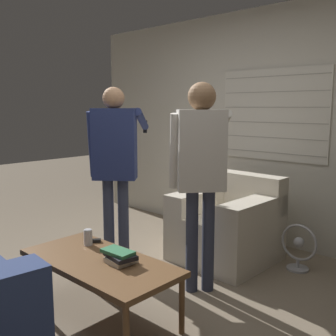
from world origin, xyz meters
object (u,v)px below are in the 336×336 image
at_px(armchair_beige, 228,225).
at_px(coffee_table, 99,265).
at_px(book_stack, 120,256).
at_px(person_left_standing, 115,156).
at_px(person_right_standing, 201,162).
at_px(soda_can, 88,237).
at_px(spare_remote, 93,241).
at_px(floor_fan, 299,247).

distance_m(armchair_beige, coffee_table, 1.55).
xyz_separation_m(armchair_beige, book_stack, (0.12, -1.49, 0.14)).
relative_size(armchair_beige, coffee_table, 0.73).
relative_size(person_left_standing, person_right_standing, 0.99).
bearing_deg(soda_can, person_right_standing, 52.08).
xyz_separation_m(coffee_table, spare_remote, (-0.33, 0.19, 0.05)).
bearing_deg(spare_remote, person_right_standing, 87.51).
height_order(soda_can, floor_fan, soda_can).
bearing_deg(coffee_table, soda_can, 157.23).
bearing_deg(person_right_standing, soda_can, -176.52).
xyz_separation_m(coffee_table, book_stack, (0.15, 0.07, 0.08)).
bearing_deg(book_stack, person_right_standing, 82.56).
distance_m(coffee_table, soda_can, 0.34).
distance_m(person_left_standing, soda_can, 0.83).
xyz_separation_m(person_right_standing, book_stack, (-0.10, -0.76, -0.59)).
bearing_deg(spare_remote, armchair_beige, 114.68).
bearing_deg(book_stack, soda_can, 172.42).
relative_size(book_stack, floor_fan, 0.60).
relative_size(person_left_standing, floor_fan, 3.84).
distance_m(person_left_standing, floor_fan, 1.88).
xyz_separation_m(book_stack, soda_can, (-0.45, 0.06, 0.02)).
bearing_deg(floor_fan, coffee_table, -110.83).
height_order(person_right_standing, floor_fan, person_right_standing).
distance_m(person_right_standing, book_stack, 0.97).
bearing_deg(floor_fan, soda_can, -120.65).
relative_size(book_stack, soda_can, 2.07).
relative_size(armchair_beige, person_right_standing, 0.52).
distance_m(person_right_standing, floor_fan, 1.33).
relative_size(person_right_standing, spare_remote, 13.38).
xyz_separation_m(person_left_standing, soda_can, (0.31, -0.54, -0.56)).
bearing_deg(armchair_beige, person_right_standing, 107.77).
xyz_separation_m(soda_can, floor_fan, (0.97, 1.64, -0.28)).
bearing_deg(armchair_beige, soda_can, 78.12).
height_order(person_left_standing, book_stack, person_left_standing).
relative_size(armchair_beige, person_left_standing, 0.53).
bearing_deg(spare_remote, book_stack, 25.11).
bearing_deg(person_left_standing, spare_remote, -99.26).
relative_size(soda_can, spare_remote, 1.00).
relative_size(person_right_standing, soda_can, 13.37).
bearing_deg(armchair_beige, coffee_table, 90.01).
bearing_deg(book_stack, person_left_standing, 141.58).
bearing_deg(armchair_beige, book_stack, 95.65).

